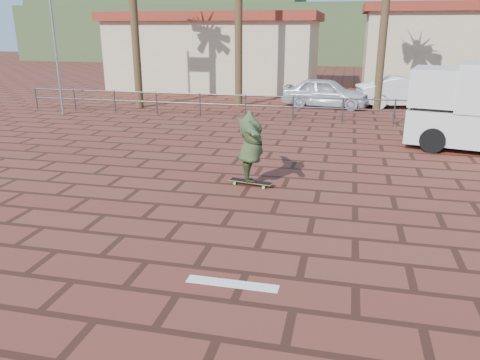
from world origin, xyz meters
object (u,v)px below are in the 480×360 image
at_px(longboard, 251,182).
at_px(car_white, 403,92).
at_px(skateboarder, 251,146).
at_px(car_silver, 326,93).

relative_size(longboard, car_white, 0.26).
bearing_deg(skateboarder, longboard, 67.18).
bearing_deg(car_white, longboard, 146.69).
relative_size(car_silver, car_white, 0.94).
relative_size(skateboarder, car_silver, 0.52).
relative_size(skateboarder, car_white, 0.49).
relative_size(longboard, car_silver, 0.28).
bearing_deg(car_silver, longboard, -178.75).
xyz_separation_m(longboard, car_silver, (1.08, 12.31, 0.61)).
height_order(longboard, car_white, car_white).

